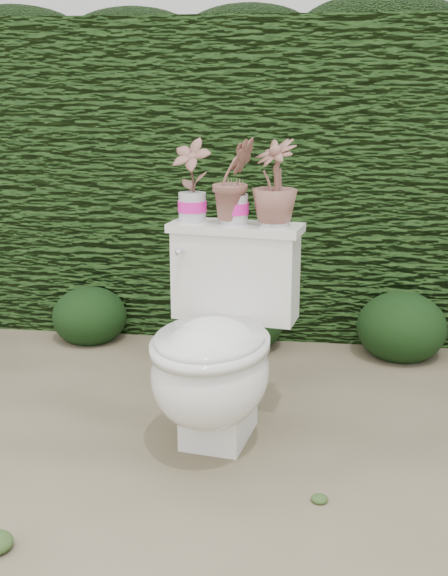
# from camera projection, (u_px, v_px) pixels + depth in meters

# --- Properties ---
(ground) EXTENTS (60.00, 60.00, 0.00)m
(ground) POSITION_uv_depth(u_px,v_px,m) (210.00, 437.00, 2.72)
(ground) COLOR gray
(ground) RESTS_ON ground
(hedge) EXTENTS (8.00, 1.00, 1.60)m
(hedge) POSITION_uv_depth(u_px,v_px,m) (251.00, 174.00, 4.03)
(hedge) COLOR #294B19
(hedge) RESTS_ON ground
(house_wall) EXTENTS (8.00, 3.50, 4.00)m
(house_wall) POSITION_uv_depth(u_px,v_px,m) (345.00, 18.00, 7.84)
(house_wall) COLOR silver
(house_wall) RESTS_ON ground
(toilet) EXTENTS (0.56, 0.74, 0.78)m
(toilet) POSITION_uv_depth(u_px,v_px,m) (217.00, 350.00, 2.60)
(toilet) COLOR silver
(toilet) RESTS_ON ground
(potted_plant_left) EXTENTS (0.19, 0.16, 0.30)m
(potted_plant_left) POSITION_uv_depth(u_px,v_px,m) (192.00, 182.00, 2.72)
(potted_plant_left) COLOR #33651F
(potted_plant_left) RESTS_ON toilet
(potted_plant_center) EXTENTS (0.21, 0.21, 0.30)m
(potted_plant_center) POSITION_uv_depth(u_px,v_px,m) (234.00, 183.00, 2.67)
(potted_plant_center) COLOR #33651F
(potted_plant_center) RESTS_ON toilet
(potted_plant_right) EXTENTS (0.24, 0.24, 0.30)m
(potted_plant_right) POSITION_uv_depth(u_px,v_px,m) (275.00, 185.00, 2.63)
(potted_plant_right) COLOR #33651F
(potted_plant_right) RESTS_ON toilet
(liriope_clump_2) EXTENTS (0.38, 0.38, 0.31)m
(liriope_clump_2) POSITION_uv_depth(u_px,v_px,m) (89.00, 311.00, 3.73)
(liriope_clump_2) COLOR black
(liriope_clump_2) RESTS_ON ground
(liriope_clump_3) EXTENTS (0.43, 0.43, 0.34)m
(liriope_clump_3) POSITION_uv_depth(u_px,v_px,m) (242.00, 313.00, 3.63)
(liriope_clump_3) COLOR black
(liriope_clump_3) RESTS_ON ground
(liriope_clump_4) EXTENTS (0.43, 0.43, 0.35)m
(liriope_clump_4) POSITION_uv_depth(u_px,v_px,m) (402.00, 322.00, 3.50)
(liriope_clump_4) COLOR black
(liriope_clump_4) RESTS_ON ground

